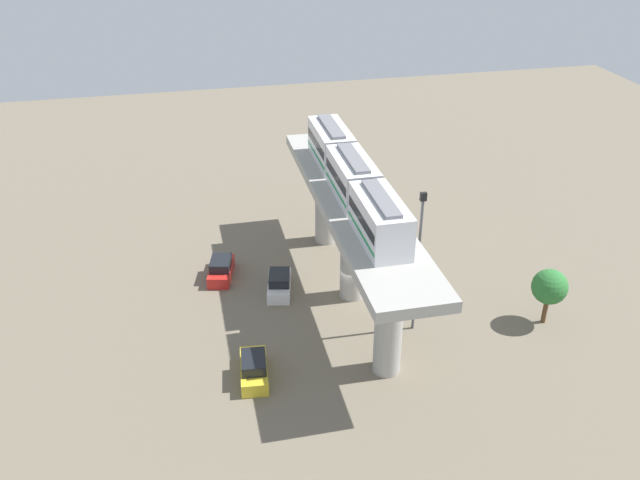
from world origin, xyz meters
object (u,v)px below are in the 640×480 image
Objects in this scene: tree_near_viaduct at (550,287)px; signal_post at (418,258)px; parked_car_yellow at (254,369)px; parked_car_red at (221,269)px; parked_car_white at (279,284)px; train at (353,178)px.

signal_post reaches higher than tree_near_viaduct.
parked_car_yellow is 13.38m from parked_car_red.
parked_car_white is 0.99× the size of tree_near_viaduct.
parked_car_yellow is at bearing 13.31° from signal_post.
train is 15.70m from parked_car_yellow.
parked_car_white is at bearing 156.54° from parked_car_red.
parked_car_red is 0.99× the size of tree_near_viaduct.
tree_near_viaduct is (-23.46, 11.84, 2.43)m from parked_car_red.
train reaches higher than parked_car_yellow.
train reaches higher than signal_post.
signal_post is at bearing 153.71° from parked_car_white.
parked_car_red is at bearing -25.03° from train.
parked_car_white is (5.59, -1.40, -9.49)m from train.
parked_car_yellow is 0.96× the size of tree_near_viaduct.
signal_post is (-8.99, 7.10, 5.44)m from parked_car_white.
tree_near_viaduct is at bearing 166.29° from parked_car_red.
tree_near_viaduct reaches higher than parked_car_red.
train reaches higher than parked_car_white.
parked_car_red is 1.00× the size of parked_car_white.
parked_car_red is at bearing -37.73° from signal_post.
parked_car_yellow is (9.03, 8.65, -9.49)m from train.
parked_car_red is at bearing -80.21° from parked_car_yellow.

